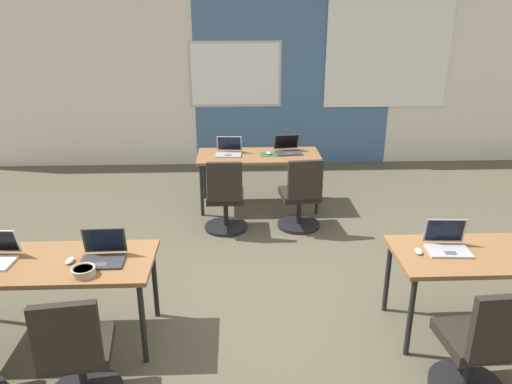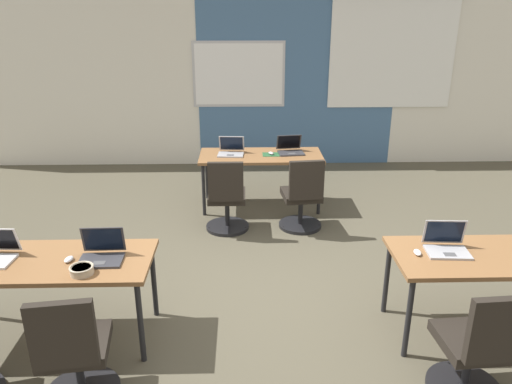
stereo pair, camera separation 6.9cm
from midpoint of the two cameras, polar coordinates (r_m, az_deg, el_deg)
ground_plane at (r=4.80m, az=1.91°, el=-11.62°), size 24.00×24.00×0.00m
back_wall_assembly at (r=8.33m, az=0.62°, el=12.81°), size 10.00×0.27×2.80m
desk_near_left at (r=4.21m, az=-22.20°, el=-7.92°), size 1.60×0.70×0.72m
desk_near_right at (r=4.43m, az=25.94°, el=-7.11°), size 1.60×0.70×0.72m
desk_far_center at (r=6.54m, az=0.87°, el=3.80°), size 1.60×0.70×0.72m
laptop_near_left_inner at (r=4.04m, az=-16.79°, el=-6.71°), size 0.34×0.28×0.23m
mouse_near_left_inner at (r=4.10m, az=-20.19°, el=-7.25°), size 0.07×0.11×0.03m
chair_near_left_inner at (r=3.67m, az=-19.55°, el=-17.47°), size 0.52×0.56×0.92m
laptop_far_left at (r=6.53m, az=-2.58°, el=4.76°), size 0.35×0.33×0.22m
chair_far_left at (r=5.89m, az=-3.03°, el=-1.11°), size 0.52×0.54×0.92m
laptop_far_right at (r=6.61m, az=4.25°, el=4.92°), size 0.37×0.35×0.22m
mousepad_far_right at (r=6.52m, az=2.03°, el=4.31°), size 0.22×0.19×0.00m
mouse_far_right at (r=6.52m, az=2.03°, el=4.47°), size 0.09×0.11×0.03m
chair_far_right at (r=5.96m, az=5.65°, el=-0.93°), size 0.52×0.56×0.92m
laptop_near_right_inner at (r=4.28m, az=21.41°, el=-5.68°), size 0.35×0.30×0.23m
mouse_near_right_inner at (r=4.16m, az=18.46°, el=-6.58°), size 0.06×0.10×0.03m
chair_near_right_inner at (r=3.83m, az=24.42°, el=-16.46°), size 0.52×0.55×0.92m
snack_bowl at (r=3.88m, az=-18.85°, el=-8.40°), size 0.18×0.18×0.06m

